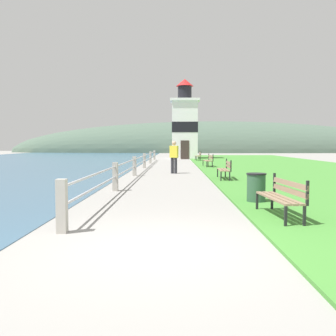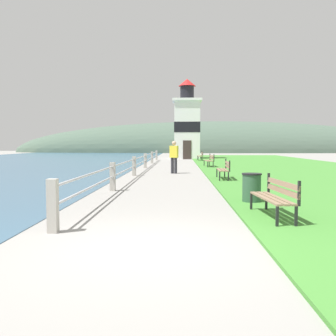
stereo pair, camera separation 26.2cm
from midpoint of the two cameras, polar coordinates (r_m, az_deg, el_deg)
name	(u,v)px [view 2 (the right image)]	position (r m, az deg, el deg)	size (l,w,h in m)	color
ground_plane	(144,248)	(6.03, -2.37, -12.16)	(160.00, 160.00, 0.00)	gray
grass_verge	(292,169)	(25.67, 18.71, -0.10)	(12.00, 56.18, 0.06)	#428433
seawall_railing	(140,161)	(22.33, -3.89, 1.00)	(0.18, 31.01, 1.00)	#A8A399
park_bench_near	(275,195)	(8.50, 16.91, -3.94)	(0.62, 1.96, 0.94)	#846B51
park_bench_midway	(224,168)	(17.11, 9.02, -0.05)	(0.53, 1.91, 0.94)	#846B51
park_bench_far	(210,160)	(26.31, 6.67, 1.28)	(0.59, 1.94, 0.94)	#846B51
park_bench_by_lighthouse	(201,155)	(36.25, 5.22, 1.95)	(0.47, 1.82, 0.94)	#846B51
lighthouse	(187,125)	(41.31, 3.09, 6.58)	(3.15, 3.15, 8.70)	white
person_strolling	(174,156)	(20.71, 1.28, 1.86)	(0.50, 0.38, 1.80)	#28282D
trash_bin	(252,188)	(10.56, 13.31, -3.04)	(0.54, 0.54, 0.84)	#2D5138
distant_hillside	(218,152)	(73.64, 7.72, 2.40)	(80.00, 16.00, 12.00)	#475B4C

